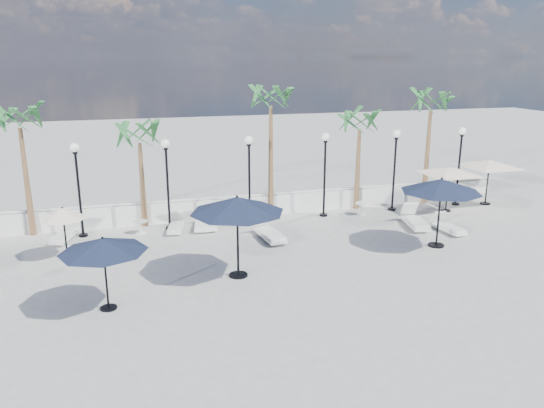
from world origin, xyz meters
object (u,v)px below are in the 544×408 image
object	(u,v)px
lounger_0	(64,235)
parasol_navy_right	(441,186)
parasol_navy_mid	(237,205)
lounger_2	(208,223)
parasol_cream_small	(63,214)
lounger_3	(201,224)
lounger_7	(448,227)
parasol_cream_sq_a	(449,168)
parasol_navy_left	(103,245)
lounger_4	(176,226)
lounger_5	(270,233)
lounger_6	(415,221)
parasol_cream_sq_b	(490,160)

from	to	relation	value
lounger_0	parasol_navy_right	distance (m)	14.84
parasol_navy_mid	parasol_navy_right	distance (m)	8.04
lounger_2	lounger_0	bearing A→B (deg)	-178.79
parasol_cream_small	parasol_navy_mid	bearing A→B (deg)	-30.45
lounger_3	lounger_7	world-z (taller)	lounger_7
lounger_2	parasol_navy_right	distance (m)	9.64
parasol_navy_mid	parasol_cream_sq_a	xyz separation A→B (m)	(11.17, 4.89, -0.35)
lounger_0	parasol_navy_left	size ratio (longest dim) A/B	0.75
parasol_navy_left	parasol_navy_mid	size ratio (longest dim) A/B	0.80
lounger_0	lounger_2	distance (m)	5.78
lounger_4	parasol_cream_sq_a	xyz separation A→B (m)	(12.67, -0.56, 1.89)
lounger_5	lounger_7	world-z (taller)	lounger_5
parasol_navy_right	parasol_cream_sq_a	distance (m)	5.23
parasol_navy_mid	lounger_7	bearing A→B (deg)	12.75
parasol_navy_mid	parasol_navy_left	bearing A→B (deg)	-162.58
lounger_4	parasol_cream_small	world-z (taller)	parasol_cream_small
lounger_2	parasol_navy_mid	bearing A→B (deg)	-87.57
lounger_6	parasol_navy_left	xyz separation A→B (m)	(-12.64, -4.45, 1.69)
parasol_navy_left	parasol_cream_sq_b	size ratio (longest dim) A/B	0.52
parasol_navy_right	parasol_cream_sq_b	world-z (taller)	parasol_navy_right
lounger_4	parasol_navy_right	world-z (taller)	parasol_navy_right
parasol_navy_mid	lounger_0	bearing A→B (deg)	137.29
lounger_4	parasol_navy_left	bearing A→B (deg)	-99.18
lounger_5	lounger_7	distance (m)	7.52
lounger_5	lounger_6	xyz separation A→B (m)	(6.47, -0.15, -0.00)
lounger_6	parasol_navy_right	size ratio (longest dim) A/B	0.73
parasol_cream_sq_b	parasol_cream_small	xyz separation A→B (m)	(-19.42, -2.12, -0.55)
lounger_5	parasol_navy_right	distance (m)	6.85
lounger_2	lounger_3	world-z (taller)	lounger_2
lounger_0	parasol_navy_right	world-z (taller)	parasol_navy_right
lounger_2	parasol_cream_sq_a	distance (m)	11.46
parasol_navy_mid	parasol_cream_small	distance (m)	6.58
lounger_2	parasol_navy_right	size ratio (longest dim) A/B	0.56
lounger_2	lounger_3	xyz separation A→B (m)	(-0.30, -0.00, -0.01)
lounger_0	lounger_5	world-z (taller)	lounger_5
parasol_navy_left	parasol_navy_right	xyz separation A→B (m)	(12.16, 2.04, 0.44)
parasol_navy_left	parasol_cream_sq_a	distance (m)	16.53
lounger_5	lounger_6	distance (m)	6.47
lounger_5	parasol_navy_left	size ratio (longest dim) A/B	0.87
lounger_4	parasol_navy_mid	size ratio (longest dim) A/B	0.57
lounger_0	lounger_4	size ratio (longest dim) A/B	1.05
lounger_4	parasol_navy_mid	distance (m)	6.08
lounger_4	lounger_6	bearing A→B (deg)	-0.63
parasol_navy_left	parasol_cream_small	xyz separation A→B (m)	(-1.48, 4.62, -0.29)
lounger_2	parasol_cream_sq_b	xyz separation A→B (m)	(13.90, -0.02, 2.00)
parasol_navy_mid	parasol_cream_sq_b	world-z (taller)	parasol_navy_mid
lounger_3	lounger_7	bearing A→B (deg)	-7.64
parasol_navy_left	parasol_cream_small	bearing A→B (deg)	107.82
lounger_5	parasol_cream_sq_a	xyz separation A→B (m)	(9.15, 1.58, 1.84)
lounger_0	lounger_2	size ratio (longest dim) A/B	1.11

